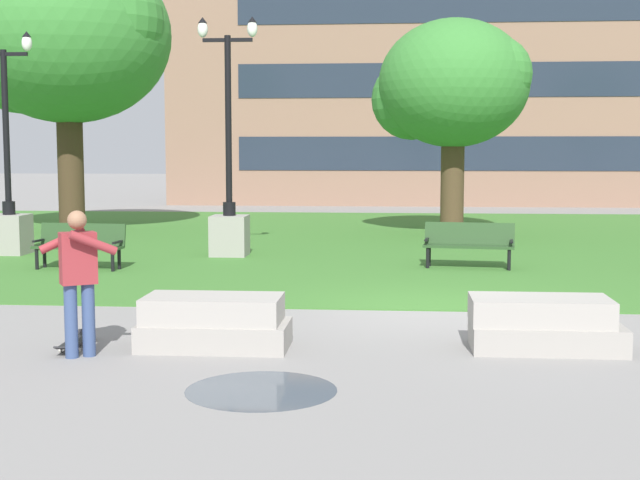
{
  "coord_description": "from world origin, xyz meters",
  "views": [
    {
      "loc": [
        -0.59,
        -13.17,
        2.42
      ],
      "look_at": [
        -1.57,
        -1.4,
        1.2
      ],
      "focal_mm": 50.0,
      "sensor_mm": 36.0,
      "label": 1
    }
  ],
  "objects_px": {
    "concrete_block_left": "(543,325)",
    "lamp_post_right": "(229,208)",
    "person_skateboarder": "(79,274)",
    "skateboard": "(75,341)",
    "concrete_block_center": "(214,323)",
    "park_bench_far_left": "(469,242)",
    "lamp_post_left": "(9,210)",
    "park_bench_near_left": "(80,243)"
  },
  "relations": [
    {
      "from": "concrete_block_left",
      "to": "lamp_post_right",
      "type": "xyz_separation_m",
      "value": [
        -5.47,
        8.89,
        0.77
      ]
    },
    {
      "from": "person_skateboarder",
      "to": "lamp_post_right",
      "type": "height_order",
      "value": "lamp_post_right"
    },
    {
      "from": "person_skateboarder",
      "to": "skateboard",
      "type": "distance_m",
      "value": 1.02
    },
    {
      "from": "concrete_block_center",
      "to": "park_bench_far_left",
      "type": "relative_size",
      "value": 0.97
    },
    {
      "from": "skateboard",
      "to": "lamp_post_left",
      "type": "distance_m",
      "value": 10.41
    },
    {
      "from": "park_bench_far_left",
      "to": "lamp_post_left",
      "type": "distance_m",
      "value": 10.34
    },
    {
      "from": "person_skateboarder",
      "to": "lamp_post_left",
      "type": "relative_size",
      "value": 0.34
    },
    {
      "from": "concrete_block_center",
      "to": "concrete_block_left",
      "type": "bearing_deg",
      "value": 3.27
    },
    {
      "from": "concrete_block_center",
      "to": "lamp_post_right",
      "type": "relative_size",
      "value": 0.34
    },
    {
      "from": "park_bench_near_left",
      "to": "park_bench_far_left",
      "type": "distance_m",
      "value": 7.8
    },
    {
      "from": "person_skateboarder",
      "to": "lamp_post_right",
      "type": "distance_m",
      "value": 9.71
    },
    {
      "from": "person_skateboarder",
      "to": "park_bench_near_left",
      "type": "height_order",
      "value": "person_skateboarder"
    },
    {
      "from": "park_bench_near_left",
      "to": "lamp_post_left",
      "type": "bearing_deg",
      "value": 137.09
    },
    {
      "from": "skateboard",
      "to": "park_bench_near_left",
      "type": "height_order",
      "value": "park_bench_near_left"
    },
    {
      "from": "concrete_block_left",
      "to": "lamp_post_right",
      "type": "relative_size",
      "value": 0.34
    },
    {
      "from": "concrete_block_center",
      "to": "lamp_post_left",
      "type": "bearing_deg",
      "value": 126.04
    },
    {
      "from": "person_skateboarder",
      "to": "park_bench_far_left",
      "type": "bearing_deg",
      "value": 57.66
    },
    {
      "from": "concrete_block_left",
      "to": "skateboard",
      "type": "xyz_separation_m",
      "value": [
        -5.65,
        -0.38,
        -0.22
      ]
    },
    {
      "from": "concrete_block_center",
      "to": "person_skateboarder",
      "type": "xyz_separation_m",
      "value": [
        -1.46,
        -0.59,
        0.67
      ]
    },
    {
      "from": "concrete_block_center",
      "to": "lamp_post_right",
      "type": "xyz_separation_m",
      "value": [
        -1.5,
        9.12,
        0.77
      ]
    },
    {
      "from": "concrete_block_left",
      "to": "person_skateboarder",
      "type": "distance_m",
      "value": 5.53
    },
    {
      "from": "concrete_block_center",
      "to": "lamp_post_right",
      "type": "bearing_deg",
      "value": 99.37
    },
    {
      "from": "park_bench_far_left",
      "to": "lamp_post_left",
      "type": "xyz_separation_m",
      "value": [
        -10.22,
        1.47,
        0.49
      ]
    },
    {
      "from": "concrete_block_left",
      "to": "lamp_post_left",
      "type": "distance_m",
      "value": 13.71
    },
    {
      "from": "park_bench_far_left",
      "to": "lamp_post_right",
      "type": "xyz_separation_m",
      "value": [
        -5.18,
        1.59,
        0.54
      ]
    },
    {
      "from": "person_skateboarder",
      "to": "park_bench_far_left",
      "type": "xyz_separation_m",
      "value": [
        5.14,
        8.11,
        -0.44
      ]
    },
    {
      "from": "concrete_block_left",
      "to": "lamp_post_left",
      "type": "xyz_separation_m",
      "value": [
        -10.52,
        8.77,
        0.73
      ]
    },
    {
      "from": "concrete_block_left",
      "to": "park_bench_far_left",
      "type": "distance_m",
      "value": 7.31
    },
    {
      "from": "concrete_block_center",
      "to": "person_skateboarder",
      "type": "relative_size",
      "value": 1.05
    },
    {
      "from": "lamp_post_left",
      "to": "concrete_block_left",
      "type": "bearing_deg",
      "value": -39.83
    },
    {
      "from": "concrete_block_left",
      "to": "concrete_block_center",
      "type": "bearing_deg",
      "value": -176.73
    },
    {
      "from": "park_bench_near_left",
      "to": "lamp_post_right",
      "type": "height_order",
      "value": "lamp_post_right"
    },
    {
      "from": "concrete_block_center",
      "to": "park_bench_far_left",
      "type": "bearing_deg",
      "value": 63.96
    },
    {
      "from": "skateboard",
      "to": "person_skateboarder",
      "type": "bearing_deg",
      "value": -62.38
    },
    {
      "from": "lamp_post_left",
      "to": "concrete_block_center",
      "type": "bearing_deg",
      "value": -53.96
    },
    {
      "from": "concrete_block_center",
      "to": "park_bench_near_left",
      "type": "height_order",
      "value": "park_bench_near_left"
    },
    {
      "from": "skateboard",
      "to": "park_bench_near_left",
      "type": "relative_size",
      "value": 0.56
    },
    {
      "from": "person_skateboarder",
      "to": "skateboard",
      "type": "height_order",
      "value": "person_skateboarder"
    },
    {
      "from": "person_skateboarder",
      "to": "park_bench_far_left",
      "type": "height_order",
      "value": "person_skateboarder"
    },
    {
      "from": "concrete_block_center",
      "to": "lamp_post_right",
      "type": "distance_m",
      "value": 9.27
    },
    {
      "from": "person_skateboarder",
      "to": "lamp_post_left",
      "type": "xyz_separation_m",
      "value": [
        -5.09,
        9.58,
        0.05
      ]
    },
    {
      "from": "skateboard",
      "to": "lamp_post_right",
      "type": "xyz_separation_m",
      "value": [
        0.18,
        9.27,
        0.99
      ]
    }
  ]
}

